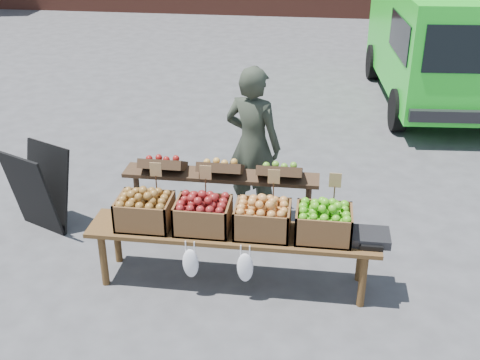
% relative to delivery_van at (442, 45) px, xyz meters
% --- Properties ---
extents(ground, '(80.00, 80.00, 0.00)m').
position_rel_delivery_van_xyz_m(ground, '(-3.09, -5.77, -1.01)').
color(ground, '#474749').
extents(delivery_van, '(2.39, 4.64, 2.01)m').
position_rel_delivery_van_xyz_m(delivery_van, '(0.00, 0.00, 0.00)').
color(delivery_van, '#22E029').
rests_on(delivery_van, ground).
extents(vendor, '(0.75, 0.62, 1.78)m').
position_rel_delivery_van_xyz_m(vendor, '(-2.69, -4.47, -0.12)').
color(vendor, '#2C3327').
rests_on(vendor, ground).
extents(chalkboard_sign, '(0.72, 0.58, 0.96)m').
position_rel_delivery_van_xyz_m(chalkboard_sign, '(-4.95, -5.04, -0.53)').
color(chalkboard_sign, black).
rests_on(chalkboard_sign, ground).
extents(back_table, '(2.10, 0.44, 1.04)m').
position_rel_delivery_van_xyz_m(back_table, '(-2.95, -5.04, -0.49)').
color(back_table, '#3B2819').
rests_on(back_table, ground).
extents(display_bench, '(2.70, 0.56, 0.57)m').
position_rel_delivery_van_xyz_m(display_bench, '(-2.72, -5.76, -0.72)').
color(display_bench, '#50361A').
rests_on(display_bench, ground).
extents(crate_golden_apples, '(0.50, 0.40, 0.28)m').
position_rel_delivery_van_xyz_m(crate_golden_apples, '(-3.54, -5.76, -0.30)').
color(crate_golden_apples, olive).
rests_on(crate_golden_apples, display_bench).
extents(crate_russet_pears, '(0.50, 0.40, 0.28)m').
position_rel_delivery_van_xyz_m(crate_russet_pears, '(-2.99, -5.76, -0.30)').
color(crate_russet_pears, maroon).
rests_on(crate_russet_pears, display_bench).
extents(crate_red_apples, '(0.50, 0.40, 0.28)m').
position_rel_delivery_van_xyz_m(crate_red_apples, '(-2.44, -5.76, -0.30)').
color(crate_red_apples, gold).
rests_on(crate_red_apples, display_bench).
extents(crate_green_apples, '(0.50, 0.40, 0.28)m').
position_rel_delivery_van_xyz_m(crate_green_apples, '(-1.89, -5.76, -0.30)').
color(crate_green_apples, '#3A8E0E').
rests_on(crate_green_apples, display_bench).
extents(weighing_scale, '(0.34, 0.30, 0.08)m').
position_rel_delivery_van_xyz_m(weighing_scale, '(-1.47, -5.76, -0.40)').
color(weighing_scale, black).
rests_on(weighing_scale, display_bench).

